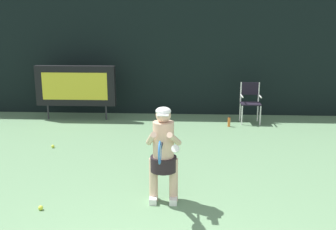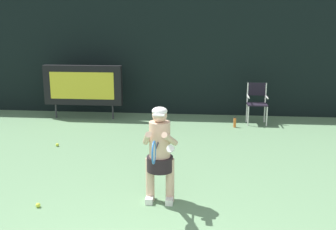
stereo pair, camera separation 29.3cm
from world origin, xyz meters
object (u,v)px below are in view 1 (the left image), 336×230
(tennis_player, at_px, (163,152))
(water_bottle, at_px, (229,122))
(tennis_ball_spare, at_px, (53,146))
(tennis_ball_loose, at_px, (41,208))
(scoreboard, at_px, (76,86))
(umpire_chair, at_px, (250,100))
(tennis_racket, at_px, (160,152))

(tennis_player, bearing_deg, water_bottle, 72.40)
(tennis_ball_spare, bearing_deg, tennis_ball_loose, -73.91)
(scoreboard, xyz_separation_m, water_bottle, (4.17, -0.56, -0.82))
(umpire_chair, distance_m, tennis_racket, 5.82)
(tennis_racket, bearing_deg, scoreboard, 98.93)
(umpire_chair, distance_m, water_bottle, 0.91)
(umpire_chair, xyz_separation_m, tennis_racket, (-2.02, -5.45, 0.34))
(scoreboard, height_order, tennis_ball_spare, scoreboard)
(tennis_player, relative_size, tennis_ball_spare, 21.32)
(scoreboard, bearing_deg, umpire_chair, -1.10)
(umpire_chair, xyz_separation_m, tennis_ball_loose, (-3.75, -5.30, -0.58))
(umpire_chair, relative_size, tennis_player, 0.74)
(tennis_ball_loose, xyz_separation_m, tennis_ball_spare, (-0.81, 2.82, 0.00))
(scoreboard, relative_size, tennis_ball_loose, 32.35)
(water_bottle, height_order, tennis_ball_spare, water_bottle)
(umpire_chair, distance_m, tennis_player, 5.31)
(umpire_chair, bearing_deg, scoreboard, 178.90)
(umpire_chair, height_order, tennis_ball_loose, umpire_chair)
(tennis_racket, distance_m, tennis_ball_loose, 1.97)
(tennis_racket, relative_size, tennis_ball_spare, 8.85)
(scoreboard, height_order, tennis_racket, scoreboard)
(tennis_ball_loose, relative_size, tennis_ball_spare, 1.00)
(water_bottle, bearing_deg, tennis_ball_spare, -153.14)
(tennis_racket, distance_m, tennis_ball_spare, 4.02)
(tennis_player, distance_m, tennis_ball_loose, 1.94)
(water_bottle, bearing_deg, umpire_chair, 38.40)
(scoreboard, xyz_separation_m, tennis_player, (2.76, -5.01, -0.16))
(scoreboard, xyz_separation_m, tennis_ball_spare, (0.20, -2.57, -0.91))
(umpire_chair, xyz_separation_m, water_bottle, (-0.60, -0.47, -0.50))
(tennis_ball_spare, bearing_deg, umpire_chair, 28.54)
(tennis_ball_spare, bearing_deg, tennis_racket, -49.34)
(tennis_player, height_order, tennis_ball_loose, tennis_player)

